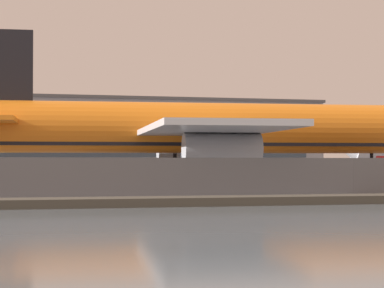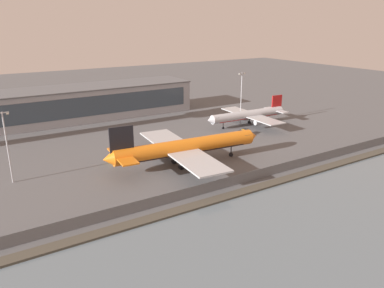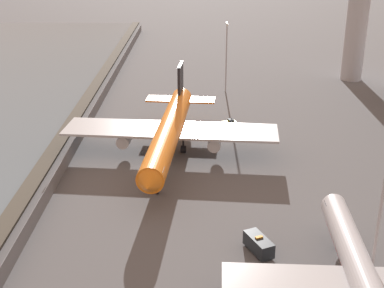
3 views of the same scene
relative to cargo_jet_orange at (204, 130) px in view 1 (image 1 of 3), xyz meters
The scene contains 5 objects.
ground_plane 8.12m from the cargo_jet_orange, 30.16° to the right, with size 500.00×500.00×0.00m, color #565659.
perimeter_fence 20.17m from the cargo_jet_orange, 74.56° to the right, with size 280.00×0.10×2.76m.
cargo_jet_orange is the anchor object (origin of this frame).
baggage_tug 21.38m from the cargo_jet_orange, 143.13° to the left, with size 2.65×3.56×1.80m.
terminal_building 71.10m from the cargo_jet_orange, 93.50° to the left, with size 86.61×22.09×13.74m.
Camera 1 is at (-22.79, -61.97, 2.48)m, focal length 70.00 mm.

